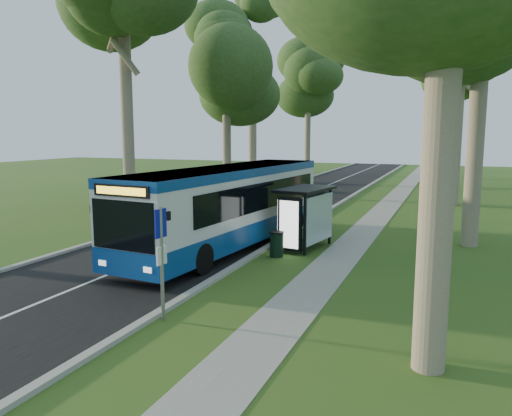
{
  "coord_description": "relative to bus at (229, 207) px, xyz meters",
  "views": [
    {
      "loc": [
        6.77,
        -15.79,
        4.58
      ],
      "look_at": [
        -0.52,
        2.53,
        1.6
      ],
      "focal_mm": 35.0,
      "sensor_mm": 36.0,
      "label": 1
    }
  ],
  "objects": [
    {
      "name": "ground",
      "position": [
        1.47,
        -2.0,
        -1.68
      ],
      "size": [
        120.0,
        120.0,
        0.0
      ],
      "primitive_type": "plane",
      "color": "#2D571B",
      "rests_on": "ground"
    },
    {
      "name": "road",
      "position": [
        -2.03,
        8.0,
        -1.67
      ],
      "size": [
        7.0,
        100.0,
        0.02
      ],
      "primitive_type": "cube",
      "color": "black",
      "rests_on": "ground"
    },
    {
      "name": "kerb_east",
      "position": [
        1.47,
        8.0,
        -1.62
      ],
      "size": [
        0.25,
        100.0,
        0.12
      ],
      "primitive_type": "cube",
      "color": "#9E9B93",
      "rests_on": "ground"
    },
    {
      "name": "kerb_west",
      "position": [
        -5.53,
        8.0,
        -1.62
      ],
      "size": [
        0.25,
        100.0,
        0.12
      ],
      "primitive_type": "cube",
      "color": "#9E9B93",
      "rests_on": "ground"
    },
    {
      "name": "centre_line",
      "position": [
        -2.03,
        8.0,
        -1.65
      ],
      "size": [
        0.12,
        100.0,
        0.0
      ],
      "primitive_type": "cube",
      "color": "white",
      "rests_on": "road"
    },
    {
      "name": "footpath",
      "position": [
        4.47,
        8.0,
        -1.67
      ],
      "size": [
        1.5,
        100.0,
        0.02
      ],
      "primitive_type": "cube",
      "color": "gray",
      "rests_on": "ground"
    },
    {
      "name": "bus",
      "position": [
        0.0,
        0.0,
        0.0
      ],
      "size": [
        3.72,
        12.41,
        3.24
      ],
      "rotation": [
        0.0,
        0.0,
        -0.1
      ],
      "color": "silver",
      "rests_on": "ground"
    },
    {
      "name": "bus_stop_sign",
      "position": [
        1.77,
        -7.72,
        0.07
      ],
      "size": [
        0.11,
        0.4,
        2.83
      ],
      "rotation": [
        0.0,
        0.0,
        -0.14
      ],
      "color": "gray",
      "rests_on": "ground"
    },
    {
      "name": "bus_shelter",
      "position": [
        2.94,
        0.78,
        0.03
      ],
      "size": [
        1.98,
        3.04,
        2.42
      ],
      "rotation": [
        0.0,
        0.0,
        -0.17
      ],
      "color": "black",
      "rests_on": "ground"
    },
    {
      "name": "litter_bin",
      "position": [
        2.25,
        -0.66,
        -1.2
      ],
      "size": [
        0.54,
        0.54,
        0.95
      ],
      "rotation": [
        0.0,
        0.0,
        -0.43
      ],
      "color": "black",
      "rests_on": "ground"
    },
    {
      "name": "car_white",
      "position": [
        -6.39,
        19.08,
        -0.93
      ],
      "size": [
        2.66,
        4.66,
        1.49
      ],
      "primitive_type": "imported",
      "rotation": [
        0.0,
        0.0,
        0.22
      ],
      "color": "silver",
      "rests_on": "ground"
    },
    {
      "name": "car_silver",
      "position": [
        -7.61,
        25.27,
        -0.93
      ],
      "size": [
        1.85,
        4.6,
        1.49
      ],
      "primitive_type": "imported",
      "rotation": [
        0.0,
        0.0,
        0.06
      ],
      "color": "#A1A3A8",
      "rests_on": "ground"
    },
    {
      "name": "tree_west_b",
      "position": [
        -9.03,
        6.0,
        9.49
      ],
      "size": [
        5.2,
        5.2,
        15.08
      ],
      "color": "#7A6B56",
      "rests_on": "ground"
    },
    {
      "name": "tree_west_c",
      "position": [
        -7.53,
        16.0,
        7.74
      ],
      "size": [
        5.2,
        5.2,
        12.68
      ],
      "color": "#7A6B56",
      "rests_on": "ground"
    },
    {
      "name": "tree_west_d",
      "position": [
        -9.53,
        26.0,
        12.25
      ],
      "size": [
        5.2,
        5.2,
        18.86
      ],
      "color": "#7A6B56",
      "rests_on": "ground"
    },
    {
      "name": "tree_west_e",
      "position": [
        -7.03,
        36.0,
        8.42
      ],
      "size": [
        5.2,
        5.2,
        13.61
      ],
      "color": "#7A6B56",
      "rests_on": "ground"
    },
    {
      "name": "tree_east_c",
      "position": [
        8.27,
        16.0,
        8.4
      ],
      "size": [
        5.2,
        5.2,
        13.59
      ],
      "color": "#7A6B56",
      "rests_on": "ground"
    },
    {
      "name": "tree_east_d",
      "position": [
        9.47,
        28.0,
        9.28
      ],
      "size": [
        5.2,
        5.2,
        14.79
      ],
      "color": "#7A6B56",
      "rests_on": "ground"
    }
  ]
}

